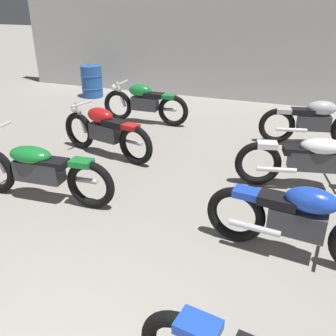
% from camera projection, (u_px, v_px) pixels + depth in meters
% --- Properties ---
extents(back_wall, '(13.36, 0.24, 3.60)m').
position_uv_depth(back_wall, '(252.00, 29.00, 9.16)').
color(back_wall, '#BCBAB7').
rests_on(back_wall, ground).
extents(motorcycle_left_row_1, '(2.17, 0.68, 0.97)m').
position_uv_depth(motorcycle_left_row_1, '(38.00, 169.00, 4.90)').
color(motorcycle_left_row_1, black).
rests_on(motorcycle_left_row_1, ground).
extents(motorcycle_left_row_2, '(1.94, 0.63, 0.88)m').
position_uv_depth(motorcycle_left_row_2, '(105.00, 131.00, 6.29)').
color(motorcycle_left_row_2, black).
rests_on(motorcycle_left_row_2, ground).
extents(motorcycle_left_row_3, '(1.97, 0.48, 0.88)m').
position_uv_depth(motorcycle_left_row_3, '(144.00, 102.00, 7.95)').
color(motorcycle_left_row_3, black).
rests_on(motorcycle_left_row_3, ground).
extents(motorcycle_right_row_1, '(1.97, 0.48, 0.88)m').
position_uv_depth(motorcycle_right_row_1, '(298.00, 220.00, 3.78)').
color(motorcycle_right_row_1, black).
rests_on(motorcycle_right_row_1, ground).
extents(motorcycle_right_row_2, '(2.14, 0.81, 0.97)m').
position_uv_depth(motorcycle_right_row_2, '(314.00, 159.00, 5.20)').
color(motorcycle_right_row_2, black).
rests_on(motorcycle_right_row_2, ground).
extents(motorcycle_right_row_3, '(1.95, 0.64, 0.88)m').
position_uv_depth(motorcycle_right_row_3, '(314.00, 121.00, 6.75)').
color(motorcycle_right_row_3, black).
rests_on(motorcycle_right_row_3, ground).
extents(oil_drum, '(0.59, 0.59, 0.85)m').
position_uv_depth(oil_drum, '(92.00, 81.00, 10.06)').
color(oil_drum, '#23519E').
rests_on(oil_drum, ground).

